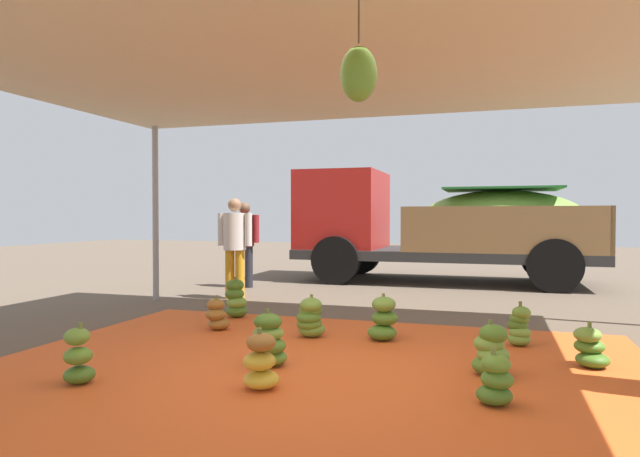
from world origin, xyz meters
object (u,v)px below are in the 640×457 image
at_px(banana_bunch_8, 236,299).
at_px(banana_bunch_9, 217,315).
at_px(cargo_truck_main, 436,224).
at_px(banana_bunch_4, 519,327).
at_px(banana_bunch_0, 496,381).
at_px(banana_bunch_2, 261,363).
at_px(banana_bunch_11, 269,341).
at_px(worker_1, 245,238).
at_px(banana_bunch_3, 383,320).
at_px(banana_bunch_1, 310,318).
at_px(banana_bunch_10, 78,358).
at_px(banana_bunch_12, 491,351).
at_px(banana_bunch_7, 590,348).
at_px(worker_0, 235,240).

xyz_separation_m(banana_bunch_8, banana_bunch_9, (0.16, -0.86, -0.07)).
height_order(banana_bunch_8, cargo_truck_main, cargo_truck_main).
distance_m(banana_bunch_4, banana_bunch_8, 3.74).
distance_m(banana_bunch_0, banana_bunch_2, 1.83).
bearing_deg(banana_bunch_11, worker_1, 117.32).
bearing_deg(banana_bunch_2, banana_bunch_11, 107.11).
bearing_deg(banana_bunch_2, banana_bunch_9, 126.06).
relative_size(banana_bunch_3, cargo_truck_main, 0.09).
bearing_deg(banana_bunch_1, banana_bunch_9, 177.55).
bearing_deg(cargo_truck_main, banana_bunch_0, -81.27).
height_order(banana_bunch_3, banana_bunch_10, banana_bunch_3).
distance_m(banana_bunch_8, banana_bunch_9, 0.87).
distance_m(banana_bunch_10, banana_bunch_11, 1.65).
height_order(banana_bunch_9, banana_bunch_12, banana_bunch_12).
height_order(banana_bunch_0, banana_bunch_8, banana_bunch_8).
bearing_deg(banana_bunch_7, banana_bunch_3, 165.65).
height_order(banana_bunch_12, worker_0, worker_0).
bearing_deg(banana_bunch_9, banana_bunch_3, 1.60).
bearing_deg(banana_bunch_0, banana_bunch_7, 57.85).
distance_m(banana_bunch_8, banana_bunch_10, 3.17).
bearing_deg(banana_bunch_12, banana_bunch_4, 77.13).
bearing_deg(banana_bunch_12, banana_bunch_8, 151.08).
bearing_deg(worker_1, banana_bunch_2, -63.76).
bearing_deg(banana_bunch_12, cargo_truck_main, 99.41).
height_order(banana_bunch_0, banana_bunch_1, banana_bunch_1).
bearing_deg(banana_bunch_0, worker_0, 134.83).
height_order(banana_bunch_0, banana_bunch_11, banana_bunch_11).
bearing_deg(banana_bunch_1, banana_bunch_0, -40.75).
bearing_deg(banana_bunch_1, cargo_truck_main, 82.04).
distance_m(banana_bunch_7, banana_bunch_9, 4.15).
relative_size(banana_bunch_10, worker_0, 0.30).
bearing_deg(banana_bunch_4, worker_1, 143.82).
bearing_deg(banana_bunch_7, worker_1, 142.00).
bearing_deg(banana_bunch_7, banana_bunch_11, -163.38).
height_order(banana_bunch_10, banana_bunch_11, banana_bunch_11).
xyz_separation_m(banana_bunch_1, banana_bunch_10, (-1.30, -2.26, -0.00)).
distance_m(banana_bunch_0, banana_bunch_12, 0.79).
height_order(banana_bunch_8, banana_bunch_11, banana_bunch_8).
relative_size(banana_bunch_1, banana_bunch_9, 1.16).
bearing_deg(banana_bunch_3, banana_bunch_12, -42.74).
bearing_deg(banana_bunch_9, worker_0, 111.30).
bearing_deg(banana_bunch_11, banana_bunch_4, 34.51).
xyz_separation_m(banana_bunch_8, banana_bunch_11, (1.41, -2.18, -0.01)).
bearing_deg(cargo_truck_main, banana_bunch_1, -97.96).
xyz_separation_m(banana_bunch_9, banana_bunch_10, (-0.07, -2.32, 0.04)).
distance_m(banana_bunch_11, worker_0, 4.42).
xyz_separation_m(banana_bunch_3, cargo_truck_main, (0.01, 5.94, 1.01)).
relative_size(banana_bunch_2, banana_bunch_3, 0.95).
bearing_deg(worker_0, worker_1, 108.91).
xyz_separation_m(banana_bunch_0, banana_bunch_4, (0.25, 2.06, 0.03)).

